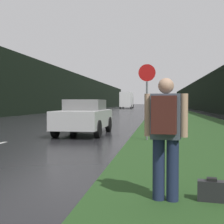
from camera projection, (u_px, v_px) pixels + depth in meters
name	position (u px, v px, depth m)	size (l,w,h in m)	color
grass_verge	(174.00, 113.00, 39.30)	(6.00, 240.00, 0.02)	#26471E
lane_stripe_c	(57.00, 129.00, 16.09)	(0.12, 3.00, 0.01)	silver
lane_stripe_d	(88.00, 121.00, 23.01)	(0.12, 3.00, 0.01)	silver
treeline_far_side	(65.00, 91.00, 51.61)	(2.00, 140.00, 6.52)	black
treeline_near_side	(210.00, 94.00, 48.23)	(2.00, 140.00, 5.41)	black
stop_sign	(147.00, 95.00, 11.03)	(0.61, 0.07, 2.70)	slate
hitchhiker_with_backpack	(165.00, 131.00, 4.15)	(0.58, 0.45, 1.67)	#1E2847
suitcase	(212.00, 191.00, 4.17)	(0.39, 0.20, 0.34)	#232326
car_passing_near	(84.00, 117.00, 13.23)	(1.88, 4.20, 1.47)	#BCBCBC
delivery_truck	(127.00, 100.00, 72.32)	(2.65, 8.37, 3.72)	gray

